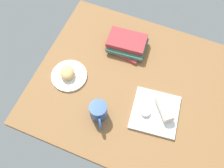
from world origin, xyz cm
name	(u,v)px	position (x,y,z in cm)	size (l,w,h in cm)	color
dining_table	(136,88)	(0.00, 0.00, 2.00)	(110.00, 90.00, 4.00)	olive
round_plate	(69,76)	(-36.34, -8.30, 4.70)	(19.46, 19.46, 1.40)	white
scone_pastry	(67,73)	(-36.97, -8.49, 8.03)	(8.91, 7.85, 5.26)	#DFB672
square_plate	(155,112)	(13.73, -10.73, 4.80)	(23.33, 23.33, 1.60)	white
sauce_cup	(145,112)	(9.19, -13.37, 6.75)	(4.78, 4.78, 2.14)	silver
breakfast_wrap	(164,109)	(17.36, -8.63, 8.44)	(5.69, 5.69, 13.07)	beige
book_stack	(127,44)	(-13.93, 21.19, 7.84)	(23.21, 17.40, 7.61)	#A53338
coffee_mug	(98,112)	(-12.23, -22.92, 9.31)	(9.93, 13.10, 10.40)	#2D518C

